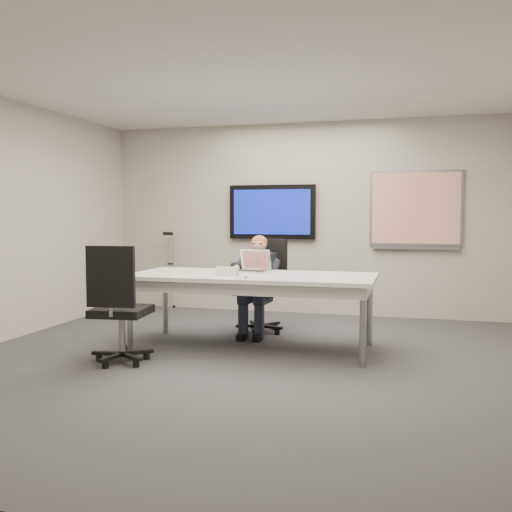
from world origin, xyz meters
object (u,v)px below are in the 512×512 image
(conference_table, at_px, (252,283))
(laptop, at_px, (253,266))
(office_chair_near, at_px, (120,327))
(office_chair_far, at_px, (263,303))
(seated_person, at_px, (256,296))

(conference_table, height_order, laptop, laptop)
(office_chair_near, bearing_deg, laptop, -135.83)
(office_chair_near, xyz_separation_m, laptop, (1.01, 1.23, 0.51))
(conference_table, bearing_deg, laptop, 101.83)
(conference_table, distance_m, office_chair_far, 0.96)
(conference_table, relative_size, laptop, 7.29)
(seated_person, xyz_separation_m, laptop, (0.07, -0.38, 0.39))
(conference_table, xyz_separation_m, laptop, (-0.06, 0.26, 0.16))
(office_chair_far, distance_m, seated_person, 0.27)
(conference_table, bearing_deg, office_chair_far, 97.00)
(office_chair_near, bearing_deg, office_chair_far, -123.59)
(office_chair_near, distance_m, seated_person, 1.87)
(office_chair_far, height_order, seated_person, seated_person)
(laptop, bearing_deg, conference_table, -74.84)
(office_chair_near, relative_size, seated_person, 0.97)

